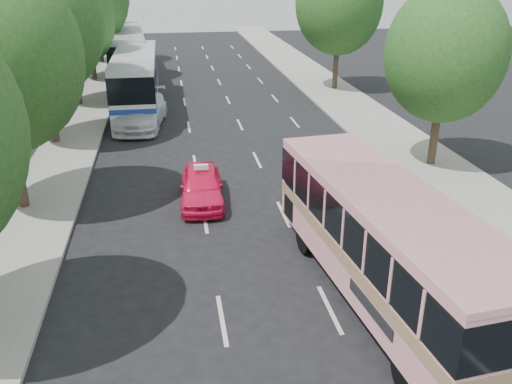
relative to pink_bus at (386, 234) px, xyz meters
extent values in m
plane|color=black|center=(-2.51, 1.72, -1.99)|extent=(120.00, 120.00, 0.00)
cube|color=#9E998E|center=(-11.01, 21.72, -1.92)|extent=(4.00, 90.00, 0.15)
cube|color=#9E998E|center=(5.99, 21.72, -1.93)|extent=(4.00, 90.00, 0.12)
cube|color=#9E998E|center=(-12.81, 21.72, -1.09)|extent=(0.30, 90.00, 1.50)
cylinder|color=#38281E|center=(-11.01, 7.72, -0.19)|extent=(0.36, 0.36, 3.61)
sphere|color=#254B1A|center=(-10.61, 7.42, 4.75)|extent=(3.71, 3.71, 3.71)
cylinder|color=#38281E|center=(-11.21, 15.72, -0.09)|extent=(0.36, 0.36, 3.80)
ellipsoid|color=#254B1A|center=(-11.21, 15.72, 3.91)|extent=(6.00, 6.00, 6.90)
cylinder|color=#38281E|center=(-11.11, 23.72, -0.24)|extent=(0.36, 0.36, 3.50)
ellipsoid|color=#254B1A|center=(-11.11, 23.72, 3.44)|extent=(5.52, 5.52, 6.35)
cylinder|color=#38281E|center=(-11.01, 31.72, 0.00)|extent=(0.36, 0.36, 3.99)
cylinder|color=#38281E|center=(-11.21, 39.72, -0.13)|extent=(0.36, 0.36, 3.72)
cylinder|color=#38281E|center=(6.19, 9.72, -0.38)|extent=(0.36, 0.36, 3.23)
ellipsoid|color=#254B1A|center=(6.19, 9.72, 3.02)|extent=(5.10, 5.10, 5.87)
sphere|color=#254B1A|center=(6.59, 9.42, 4.04)|extent=(3.32, 3.31, 3.31)
cylinder|color=#38281E|center=(6.49, 25.72, -0.09)|extent=(0.36, 0.36, 3.80)
ellipsoid|color=#254B1A|center=(6.49, 25.72, 3.91)|extent=(6.00, 6.00, 6.90)
cube|color=#FBA2AB|center=(0.00, 0.00, -0.13)|extent=(3.51, 10.20, 2.68)
cube|color=#9E7A59|center=(0.00, 0.00, -0.44)|extent=(3.56, 10.22, 0.35)
cube|color=black|center=(0.00, 0.00, 0.36)|extent=(3.57, 10.24, 1.10)
cube|color=#FBA2AB|center=(0.00, 0.00, 1.13)|extent=(3.54, 10.22, 0.16)
cylinder|color=black|center=(-1.40, 2.87, -1.47)|extent=(0.41, 1.06, 1.04)
cylinder|color=black|center=(0.78, 3.10, -1.47)|extent=(0.41, 1.06, 1.04)
cylinder|color=black|center=(-0.74, -3.49, -1.47)|extent=(0.41, 1.06, 1.04)
cylinder|color=black|center=(1.44, -3.27, -1.47)|extent=(0.41, 1.06, 1.04)
imported|color=#FE1653|center=(-4.38, 7.30, -1.31)|extent=(1.82, 4.08, 1.36)
imported|color=silver|center=(-7.01, 18.32, -1.12)|extent=(3.20, 6.24, 1.73)
cube|color=white|center=(-7.34, 22.46, -0.01)|extent=(2.44, 11.45, 2.91)
cube|color=black|center=(-7.34, 22.46, 0.35)|extent=(2.49, 11.48, 1.43)
cube|color=navy|center=(-7.34, 22.46, -0.75)|extent=(2.48, 11.47, 0.29)
cube|color=white|center=(-7.34, 22.46, 1.38)|extent=(2.46, 11.47, 0.13)
cylinder|color=black|center=(-8.40, 26.08, -1.47)|extent=(0.31, 1.05, 1.05)
cylinder|color=black|center=(-6.27, 26.08, -1.47)|extent=(0.31, 1.05, 1.05)
cylinder|color=black|center=(-8.41, 18.45, -1.47)|extent=(0.31, 1.05, 1.05)
cylinder|color=black|center=(-6.27, 18.45, -1.47)|extent=(0.31, 1.05, 1.05)
cube|color=silver|center=(-8.50, 32.55, 0.13)|extent=(3.46, 12.43, 3.12)
cube|color=black|center=(-8.50, 32.55, 0.52)|extent=(3.51, 12.46, 1.53)
cube|color=navy|center=(-8.50, 32.55, -0.66)|extent=(3.50, 12.45, 0.31)
cube|color=silver|center=(-8.50, 32.55, 1.62)|extent=(3.48, 12.45, 0.14)
cylinder|color=black|center=(-9.93, 36.34, -1.43)|extent=(0.40, 1.15, 1.13)
cylinder|color=black|center=(-7.62, 36.50, -1.43)|extent=(0.40, 1.15, 1.13)
cylinder|color=black|center=(-9.36, 28.18, -1.43)|extent=(0.40, 1.15, 1.13)
cylinder|color=black|center=(-7.05, 28.34, -1.43)|extent=(0.40, 1.15, 1.13)
cube|color=silver|center=(-4.38, 7.30, -0.54)|extent=(0.56, 0.21, 0.18)
camera|label=1|loc=(-5.41, -11.90, 6.61)|focal=38.00mm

